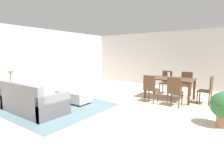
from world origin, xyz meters
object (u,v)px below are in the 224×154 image
(dining_chair_far_right, at_px, (186,82))
(dining_chair_far_left, at_px, (166,81))
(couch, at_px, (32,102))
(table_lamp, at_px, (10,74))
(dining_chair_near_right, at_px, (175,90))
(dining_chair_head_east, at_px, (208,89))
(side_table, at_px, (12,90))
(ottoman_table, at_px, (73,96))
(dining_chair_near_left, at_px, (150,87))
(vase_centerpiece, at_px, (169,75))
(book_on_ottoman, at_px, (74,91))
(potted_plant, at_px, (224,106))
(dining_table, at_px, (170,81))

(dining_chair_far_right, bearing_deg, dining_chair_far_left, -179.97)
(couch, height_order, table_lamp, table_lamp)
(dining_chair_near_right, xyz_separation_m, dining_chair_head_east, (0.80, 0.85, 0.00))
(side_table, relative_size, dining_chair_head_east, 0.63)
(dining_chair_far_right, bearing_deg, ottoman_table, -131.64)
(dining_chair_near_left, relative_size, dining_chair_far_right, 1.00)
(ottoman_table, height_order, vase_centerpiece, vase_centerpiece)
(dining_chair_far_right, relative_size, dining_chair_head_east, 1.00)
(dining_chair_near_right, xyz_separation_m, vase_centerpiece, (-0.46, 0.82, 0.34))
(dining_chair_far_left, bearing_deg, vase_centerpiece, -67.89)
(couch, height_order, vase_centerpiece, vase_centerpiece)
(vase_centerpiece, bearing_deg, couch, -125.90)
(side_table, xyz_separation_m, vase_centerpiece, (3.91, 3.56, 0.41))
(dining_chair_far_right, xyz_separation_m, dining_chair_head_east, (0.84, -0.86, 0.00))
(ottoman_table, relative_size, dining_chair_far_right, 1.27)
(book_on_ottoman, bearing_deg, dining_chair_near_left, 35.97)
(dining_chair_far_left, relative_size, dining_chair_head_east, 1.00)
(ottoman_table, bearing_deg, couch, -98.88)
(side_table, xyz_separation_m, book_on_ottoman, (1.52, 1.27, -0.06))
(side_table, height_order, table_lamp, table_lamp)
(dining_chair_head_east, xyz_separation_m, vase_centerpiece, (-1.26, -0.02, 0.34))
(table_lamp, bearing_deg, potted_plant, 17.66)
(table_lamp, xyz_separation_m, dining_table, (3.96, 3.57, -0.32))
(table_lamp, bearing_deg, dining_chair_head_east, 34.77)
(dining_chair_near_left, xyz_separation_m, dining_chair_near_right, (0.80, -0.02, 0.00))
(potted_plant, bearing_deg, book_on_ottoman, -172.60)
(ottoman_table, xyz_separation_m, book_on_ottoman, (0.03, 0.01, 0.18))
(dining_chair_head_east, height_order, book_on_ottoman, dining_chair_head_east)
(ottoman_table, distance_m, dining_chair_near_right, 3.25)
(dining_table, xyz_separation_m, dining_chair_near_right, (0.41, -0.84, -0.15))
(book_on_ottoman, distance_m, potted_plant, 4.21)
(couch, xyz_separation_m, dining_chair_far_left, (2.26, 4.51, 0.23))
(dining_table, height_order, dining_chair_near_right, dining_chair_near_right)
(dining_chair_near_right, xyz_separation_m, dining_chair_far_left, (-0.82, 1.71, 0.00))
(dining_chair_near_right, distance_m, potted_plant, 1.62)
(dining_table, height_order, dining_chair_far_left, dining_chair_far_left)
(dining_chair_near_right, bearing_deg, side_table, -147.91)
(vase_centerpiece, bearing_deg, dining_chair_far_right, 64.80)
(ottoman_table, relative_size, book_on_ottoman, 4.51)
(dining_chair_far_left, bearing_deg, dining_table, -64.83)
(ottoman_table, distance_m, vase_centerpiece, 3.40)
(side_table, distance_m, dining_chair_near_right, 5.15)
(ottoman_table, xyz_separation_m, dining_chair_far_left, (2.06, 3.19, 0.30))
(dining_chair_far_right, xyz_separation_m, vase_centerpiece, (-0.42, -0.88, 0.34))
(couch, xyz_separation_m, dining_chair_near_right, (3.08, 2.80, 0.23))
(dining_chair_head_east, height_order, vase_centerpiece, vase_centerpiece)
(table_lamp, xyz_separation_m, vase_centerpiece, (3.91, 3.56, -0.13))
(couch, bearing_deg, dining_chair_far_right, 56.01)
(dining_chair_head_east, height_order, potted_plant, dining_chair_head_east)
(ottoman_table, height_order, dining_chair_far_left, dining_chair_far_left)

